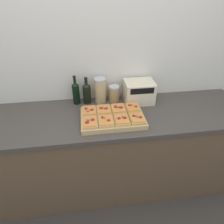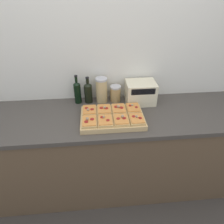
# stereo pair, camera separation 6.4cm
# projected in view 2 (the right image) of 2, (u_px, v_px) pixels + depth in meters

# --- Properties ---
(ground_plane) EXTENTS (12.00, 12.00, 0.00)m
(ground_plane) POSITION_uv_depth(u_px,v_px,m) (110.00, 208.00, 2.04)
(ground_plane) COLOR #3D3833
(wall_back) EXTENTS (6.00, 0.06, 2.50)m
(wall_back) POSITION_uv_depth(u_px,v_px,m) (103.00, 67.00, 1.90)
(wall_back) COLOR silver
(wall_back) RESTS_ON ground_plane
(kitchen_counter) EXTENTS (2.63, 0.67, 0.94)m
(kitchen_counter) POSITION_uv_depth(u_px,v_px,m) (107.00, 152.00, 2.04)
(kitchen_counter) COLOR brown
(kitchen_counter) RESTS_ON ground_plane
(cutting_board) EXTENTS (0.53, 0.35, 0.04)m
(cutting_board) POSITION_uv_depth(u_px,v_px,m) (112.00, 118.00, 1.70)
(cutting_board) COLOR tan
(cutting_board) RESTS_ON kitchen_counter
(pizza_slice_back_left) EXTENTS (0.12, 0.15, 0.05)m
(pizza_slice_back_left) POSITION_uv_depth(u_px,v_px,m) (89.00, 110.00, 1.73)
(pizza_slice_back_left) COLOR tan
(pizza_slice_back_left) RESTS_ON cutting_board
(pizza_slice_back_midleft) EXTENTS (0.12, 0.15, 0.05)m
(pizza_slice_back_midleft) POSITION_uv_depth(u_px,v_px,m) (104.00, 110.00, 1.74)
(pizza_slice_back_midleft) COLOR tan
(pizza_slice_back_midleft) RESTS_ON cutting_board
(pizza_slice_back_midright) EXTENTS (0.12, 0.15, 0.06)m
(pizza_slice_back_midright) POSITION_uv_depth(u_px,v_px,m) (119.00, 109.00, 1.75)
(pizza_slice_back_midright) COLOR tan
(pizza_slice_back_midright) RESTS_ON cutting_board
(pizza_slice_back_right) EXTENTS (0.12, 0.15, 0.05)m
(pizza_slice_back_right) POSITION_uv_depth(u_px,v_px,m) (133.00, 108.00, 1.76)
(pizza_slice_back_right) COLOR tan
(pizza_slice_back_right) RESTS_ON cutting_board
(pizza_slice_front_left) EXTENTS (0.12, 0.15, 0.05)m
(pizza_slice_front_left) POSITION_uv_depth(u_px,v_px,m) (89.00, 122.00, 1.59)
(pizza_slice_front_left) COLOR tan
(pizza_slice_front_left) RESTS_ON cutting_board
(pizza_slice_front_midleft) EXTENTS (0.12, 0.15, 0.05)m
(pizza_slice_front_midleft) POSITION_uv_depth(u_px,v_px,m) (105.00, 121.00, 1.60)
(pizza_slice_front_midleft) COLOR tan
(pizza_slice_front_midleft) RESTS_ON cutting_board
(pizza_slice_front_midright) EXTENTS (0.12, 0.15, 0.05)m
(pizza_slice_front_midright) POSITION_uv_depth(u_px,v_px,m) (121.00, 120.00, 1.61)
(pizza_slice_front_midright) COLOR tan
(pizza_slice_front_midright) RESTS_ON cutting_board
(pizza_slice_front_right) EXTENTS (0.12, 0.15, 0.05)m
(pizza_slice_front_right) POSITION_uv_depth(u_px,v_px,m) (137.00, 119.00, 1.62)
(pizza_slice_front_right) COLOR tan
(pizza_slice_front_right) RESTS_ON cutting_board
(olive_oil_bottle) EXTENTS (0.07, 0.07, 0.28)m
(olive_oil_bottle) POSITION_uv_depth(u_px,v_px,m) (77.00, 92.00, 1.89)
(olive_oil_bottle) COLOR black
(olive_oil_bottle) RESTS_ON kitchen_counter
(wine_bottle) EXTENTS (0.08, 0.08, 0.26)m
(wine_bottle) POSITION_uv_depth(u_px,v_px,m) (88.00, 92.00, 1.90)
(wine_bottle) COLOR black
(wine_bottle) RESTS_ON kitchen_counter
(grain_jar_tall) EXTENTS (0.11, 0.11, 0.24)m
(grain_jar_tall) POSITION_uv_depth(u_px,v_px,m) (102.00, 90.00, 1.90)
(grain_jar_tall) COLOR tan
(grain_jar_tall) RESTS_ON kitchen_counter
(grain_jar_short) EXTENTS (0.10, 0.10, 0.16)m
(grain_jar_short) POSITION_uv_depth(u_px,v_px,m) (115.00, 93.00, 1.94)
(grain_jar_short) COLOR tan
(grain_jar_short) RESTS_ON kitchen_counter
(toaster_oven) EXTENTS (0.30, 0.21, 0.21)m
(toaster_oven) POSITION_uv_depth(u_px,v_px,m) (140.00, 92.00, 1.90)
(toaster_oven) COLOR beige
(toaster_oven) RESTS_ON kitchen_counter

